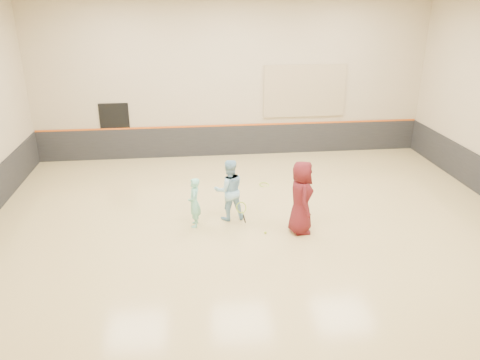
{
  "coord_description": "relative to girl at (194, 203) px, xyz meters",
  "views": [
    {
      "loc": [
        -1.76,
        -11.69,
        6.05
      ],
      "look_at": [
        -0.36,
        0.4,
        1.15
      ],
      "focal_mm": 35.0,
      "sensor_mm": 36.0,
      "label": 1
    }
  ],
  "objects": [
    {
      "name": "acoustic_panel",
      "position": [
        4.47,
        5.94,
        1.8
      ],
      "size": [
        3.2,
        0.08,
        2.0
      ],
      "primitive_type": "cube",
      "color": "tan",
      "rests_on": "wall_back"
    },
    {
      "name": "ball_under_racket",
      "position": [
        1.87,
        -0.7,
        -0.67
      ],
      "size": [
        0.07,
        0.07,
        0.07
      ],
      "primitive_type": "sphere",
      "color": "#B2CF30",
      "rests_on": "floor"
    },
    {
      "name": "room",
      "position": [
        1.67,
        -0.01,
        0.11
      ],
      "size": [
        15.04,
        12.04,
        6.22
      ],
      "color": "tan",
      "rests_on": "ground"
    },
    {
      "name": "girl",
      "position": [
        0.0,
        0.0,
        0.0
      ],
      "size": [
        0.37,
        0.54,
        1.4
      ],
      "primitive_type": "imported",
      "rotation": [
        0.0,
        0.0,
        -1.64
      ],
      "color": "#7EDBC3",
      "rests_on": "floor"
    },
    {
      "name": "doorway",
      "position": [
        -2.83,
        5.97,
        0.4
      ],
      "size": [
        1.1,
        0.05,
        2.2
      ],
      "primitive_type": "cube",
      "color": "black",
      "rests_on": "floor"
    },
    {
      "name": "accent_stripe",
      "position": [
        1.67,
        5.95,
        0.52
      ],
      "size": [
        14.9,
        0.03,
        0.06
      ],
      "primitive_type": "cube",
      "color": "#D85914",
      "rests_on": "wall_back"
    },
    {
      "name": "ball_beside_spare",
      "position": [
        1.21,
        3.34,
        -0.67
      ],
      "size": [
        0.07,
        0.07,
        0.07
      ],
      "primitive_type": "sphere",
      "color": "#C5D832",
      "rests_on": "floor"
    },
    {
      "name": "wainscot_back",
      "position": [
        1.67,
        5.96,
        -0.1
      ],
      "size": [
        14.9,
        0.04,
        1.2
      ],
      "primitive_type": "cube",
      "color": "#232326",
      "rests_on": "floor"
    },
    {
      "name": "held_racket",
      "position": [
        1.29,
        -0.09,
        -0.18
      ],
      "size": [
        0.36,
        0.36,
        0.66
      ],
      "primitive_type": null,
      "color": "#97C22A",
      "rests_on": "instructor"
    },
    {
      "name": "instructor",
      "position": [
        0.99,
        0.33,
        0.19
      ],
      "size": [
        0.95,
        0.79,
        1.78
      ],
      "primitive_type": "imported",
      "rotation": [
        0.0,
        0.0,
        3.29
      ],
      "color": "#95CAE6",
      "rests_on": "floor"
    },
    {
      "name": "spare_racket",
      "position": [
        2.39,
        2.68,
        -0.62
      ],
      "size": [
        0.74,
        0.74,
        0.16
      ],
      "primitive_type": null,
      "color": "#AADF30",
      "rests_on": "floor"
    },
    {
      "name": "ball_in_hand",
      "position": [
        2.91,
        -0.71,
        0.58
      ],
      "size": [
        0.07,
        0.07,
        0.07
      ],
      "primitive_type": "sphere",
      "color": "yellow",
      "rests_on": "young_man"
    },
    {
      "name": "young_man",
      "position": [
        2.81,
        -0.66,
        0.3
      ],
      "size": [
        0.67,
        1.0,
        2.01
      ],
      "primitive_type": "imported",
      "rotation": [
        0.0,
        0.0,
        1.54
      ],
      "color": "#581419",
      "rests_on": "floor"
    }
  ]
}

